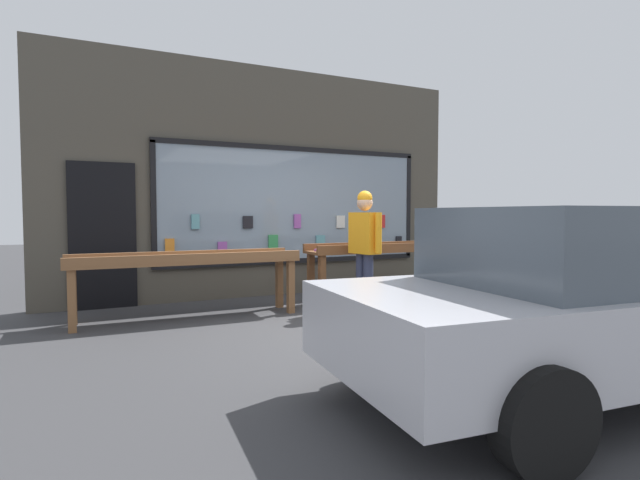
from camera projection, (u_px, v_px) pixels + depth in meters
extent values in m
plane|color=#38383A|center=(335.00, 322.00, 6.28)|extent=(40.00, 40.00, 0.00)
cube|color=#4C473D|center=(267.00, 183.00, 8.33)|extent=(7.06, 0.20, 3.77)
cube|color=gray|center=(296.00, 205.00, 8.44)|extent=(4.64, 0.03, 1.89)
cube|color=black|center=(296.00, 149.00, 8.39)|extent=(4.72, 0.06, 0.08)
cube|color=black|center=(296.00, 261.00, 8.49)|extent=(4.72, 0.06, 0.08)
cube|color=black|center=(153.00, 204.00, 7.40)|extent=(0.08, 0.06, 1.89)
cube|color=black|center=(408.00, 206.00, 9.48)|extent=(0.08, 0.06, 1.89)
cube|color=orange|center=(170.00, 246.00, 7.50)|extent=(0.14, 0.03, 0.24)
cube|color=#5999A5|center=(195.00, 222.00, 7.65)|extent=(0.12, 0.03, 0.23)
cube|color=#994CA5|center=(222.00, 248.00, 7.86)|extent=(0.15, 0.03, 0.19)
cube|color=black|center=(248.00, 222.00, 8.03)|extent=(0.16, 0.03, 0.20)
cube|color=#338C4C|center=(273.00, 242.00, 8.24)|extent=(0.16, 0.03, 0.25)
cube|color=#994CA5|center=(297.00, 221.00, 8.42)|extent=(0.12, 0.03, 0.24)
cube|color=#5999A5|center=(320.00, 243.00, 8.64)|extent=(0.17, 0.03, 0.25)
cube|color=silver|center=(341.00, 222.00, 8.80)|extent=(0.16, 0.03, 0.22)
cube|color=#994CA5|center=(362.00, 243.00, 9.02)|extent=(0.14, 0.03, 0.20)
cube|color=red|center=(381.00, 221.00, 9.18)|extent=(0.16, 0.03, 0.24)
cube|color=black|center=(399.00, 241.00, 9.38)|extent=(0.12, 0.03, 0.20)
cube|color=black|center=(103.00, 236.00, 7.11)|extent=(0.90, 0.04, 2.10)
cube|color=brown|center=(72.00, 301.00, 5.71)|extent=(0.09, 0.09, 0.73)
cube|color=brown|center=(291.00, 287.00, 6.84)|extent=(0.09, 0.09, 0.73)
cube|color=brown|center=(73.00, 295.00, 6.11)|extent=(0.09, 0.09, 0.73)
cube|color=brown|center=(279.00, 283.00, 7.25)|extent=(0.09, 0.09, 0.73)
cube|color=brown|center=(187.00, 262.00, 6.46)|extent=(2.91, 0.69, 0.04)
cube|color=brown|center=(191.00, 259.00, 6.21)|extent=(2.90, 0.14, 0.12)
cube|color=brown|center=(184.00, 255.00, 6.70)|extent=(2.90, 0.14, 0.12)
cube|color=#2659B2|center=(77.00, 264.00, 5.84)|extent=(0.14, 0.20, 0.03)
cube|color=#2659B2|center=(133.00, 261.00, 6.19)|extent=(0.17, 0.22, 0.02)
cube|color=yellow|center=(186.00, 260.00, 6.39)|extent=(0.19, 0.23, 0.02)
cube|color=black|center=(239.00, 257.00, 6.73)|extent=(0.15, 0.23, 0.03)
cube|color=black|center=(284.00, 256.00, 6.88)|extent=(0.15, 0.22, 0.02)
cube|color=brown|center=(322.00, 282.00, 7.17)|extent=(0.09, 0.09, 0.77)
cube|color=brown|center=(468.00, 272.00, 8.31)|extent=(0.09, 0.09, 0.77)
cube|color=brown|center=(311.00, 279.00, 7.53)|extent=(0.09, 0.09, 0.77)
cube|color=brown|center=(452.00, 270.00, 8.67)|extent=(0.09, 0.09, 0.77)
cube|color=brown|center=(394.00, 250.00, 7.90)|extent=(2.91, 0.64, 0.04)
cube|color=brown|center=(402.00, 247.00, 7.67)|extent=(2.90, 0.14, 0.12)
cube|color=brown|center=(385.00, 245.00, 8.12)|extent=(2.90, 0.14, 0.12)
cube|color=#994CA5|center=(322.00, 250.00, 7.33)|extent=(0.15, 0.20, 0.03)
cube|color=red|center=(342.00, 251.00, 7.34)|extent=(0.19, 0.24, 0.02)
cube|color=yellow|center=(362.00, 249.00, 7.51)|extent=(0.17, 0.23, 0.03)
cube|color=yellow|center=(375.00, 248.00, 7.84)|extent=(0.16, 0.20, 0.02)
cube|color=#5999A5|center=(397.00, 248.00, 7.82)|extent=(0.18, 0.23, 0.02)
cube|color=black|center=(410.00, 248.00, 8.00)|extent=(0.16, 0.18, 0.02)
cube|color=#2659B2|center=(424.00, 246.00, 8.30)|extent=(0.13, 0.20, 0.03)
cube|color=#994CA5|center=(439.00, 246.00, 8.38)|extent=(0.20, 0.25, 0.03)
cube|color=red|center=(459.00, 246.00, 8.38)|extent=(0.17, 0.24, 0.02)
cylinder|color=#2D334C|center=(368.00, 283.00, 6.90)|extent=(0.14, 0.14, 0.81)
cylinder|color=#2D334C|center=(361.00, 282.00, 7.03)|extent=(0.14, 0.14, 0.81)
cube|color=orange|center=(365.00, 233.00, 6.92)|extent=(0.28, 0.48, 0.57)
cylinder|color=orange|center=(378.00, 233.00, 6.69)|extent=(0.09, 0.09, 0.54)
cylinder|color=orange|center=(352.00, 231.00, 7.16)|extent=(0.09, 0.09, 0.54)
sphere|color=tan|center=(365.00, 203.00, 6.90)|extent=(0.22, 0.22, 0.22)
sphere|color=orange|center=(365.00, 198.00, 6.90)|extent=(0.21, 0.21, 0.21)
ellipsoid|color=#99724C|center=(401.00, 291.00, 7.01)|extent=(0.43, 0.45, 0.22)
ellipsoid|color=black|center=(401.00, 290.00, 7.01)|extent=(0.34, 0.34, 0.24)
sphere|color=#99724C|center=(384.00, 287.00, 7.10)|extent=(0.20, 0.20, 0.20)
cylinder|color=#99724C|center=(417.00, 290.00, 6.91)|extent=(0.08, 0.09, 0.12)
cylinder|color=#99724C|center=(393.00, 303.00, 7.12)|extent=(0.04, 0.04, 0.17)
cylinder|color=#99724C|center=(391.00, 305.00, 7.02)|extent=(0.04, 0.04, 0.17)
cylinder|color=#99724C|center=(410.00, 305.00, 7.02)|extent=(0.04, 0.04, 0.17)
cylinder|color=#99724C|center=(408.00, 306.00, 6.92)|extent=(0.04, 0.04, 0.17)
cube|color=#193F19|center=(495.00, 266.00, 8.95)|extent=(0.58, 0.22, 0.84)
cube|color=brown|center=(495.00, 266.00, 8.95)|extent=(0.61, 0.06, 0.07)
cube|color=#193F19|center=(480.00, 264.00, 9.29)|extent=(0.58, 0.22, 0.84)
cube|color=brown|center=(480.00, 264.00, 9.29)|extent=(0.61, 0.06, 0.07)
cube|color=silver|center=(599.00, 317.00, 3.83)|extent=(4.38, 2.10, 0.55)
cube|color=#4C5660|center=(602.00, 245.00, 3.80)|extent=(2.51, 1.72, 0.56)
cylinder|color=black|center=(625.00, 317.00, 5.14)|extent=(0.61, 0.24, 0.60)
cylinder|color=black|center=(545.00, 422.00, 2.55)|extent=(0.61, 0.24, 0.60)
cylinder|color=black|center=(385.00, 342.00, 4.13)|extent=(0.61, 0.24, 0.60)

